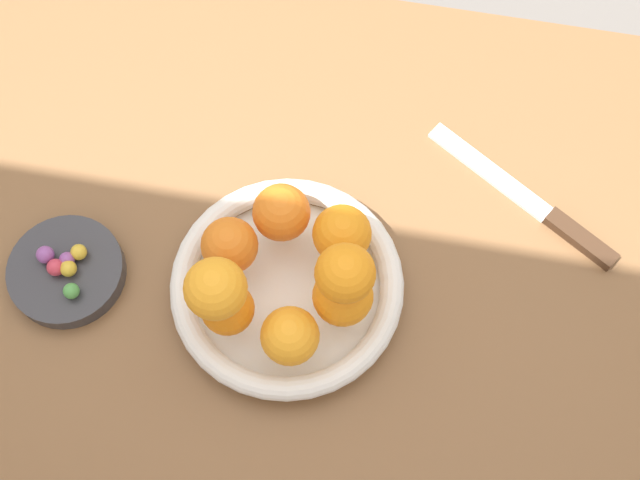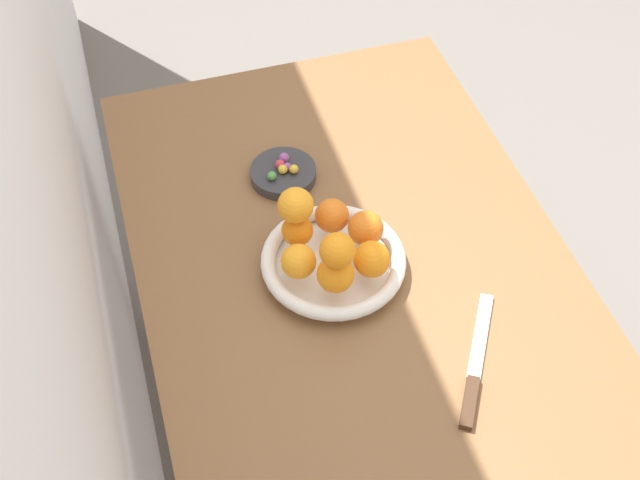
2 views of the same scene
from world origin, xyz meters
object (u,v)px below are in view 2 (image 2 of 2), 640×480
object	(u,v)px
orange_5	(372,259)
orange_1	(332,216)
candy_ball_3	(287,167)
fruit_bowl	(333,262)
orange_6	(337,250)
candy_ball_2	(282,167)
orange_3	(298,261)
dining_table	(348,278)
candy_ball_1	(280,164)
orange_4	(336,274)
candy_ball_5	(294,169)
candy_ball_4	(283,169)
knife	(475,370)
candy_dish	(283,173)
orange_2	(297,230)
candy_ball_0	(272,176)
orange_0	(366,228)
candy_ball_6	(284,158)
orange_7	(296,205)

from	to	relation	value
orange_5	orange_1	bearing A→B (deg)	16.55
candy_ball_3	fruit_bowl	bearing A→B (deg)	-176.15
orange_6	candy_ball_2	world-z (taller)	orange_6
orange_6	candy_ball_3	distance (m)	0.32
orange_3	candy_ball_3	world-z (taller)	orange_3
dining_table	orange_6	world-z (taller)	orange_6
candy_ball_1	orange_4	bearing A→B (deg)	-178.00
orange_1	candy_ball_5	bearing A→B (deg)	7.66
dining_table	orange_1	xyz separation A→B (m)	(0.02, 0.03, 0.16)
orange_3	candy_ball_5	world-z (taller)	orange_3
candy_ball_1	candy_ball_4	distance (m)	0.01
orange_3	candy_ball_2	world-z (taller)	orange_3
orange_5	knife	xyz separation A→B (m)	(-0.21, -0.10, -0.07)
candy_dish	candy_ball_1	bearing A→B (deg)	37.51
orange_2	candy_ball_0	xyz separation A→B (m)	(0.18, 0.00, -0.04)
orange_4	candy_ball_2	bearing A→B (deg)	1.68
orange_5	candy_ball_4	size ratio (longest dim) A/B	3.45
candy_ball_4	fruit_bowl	bearing A→B (deg)	-173.64
dining_table	orange_4	world-z (taller)	orange_4
dining_table	orange_2	distance (m)	0.18
fruit_bowl	orange_0	world-z (taller)	orange_0
orange_6	candy_ball_6	size ratio (longest dim) A/B	3.02
candy_dish	orange_6	world-z (taller)	orange_6
orange_5	candy_ball_6	xyz separation A→B (m)	(0.32, 0.07, -0.04)
knife	candy_dish	bearing A→B (deg)	19.20
orange_1	candy_ball_0	bearing A→B (deg)	22.44
orange_1	candy_ball_4	distance (m)	0.18
candy_ball_1	candy_ball_5	world-z (taller)	candy_ball_1
orange_3	candy_ball_0	world-z (taller)	orange_3
orange_4	candy_ball_5	distance (m)	0.30
dining_table	orange_0	bearing A→B (deg)	-135.47
candy_ball_0	candy_ball_5	bearing A→B (deg)	-83.21
dining_table	orange_7	size ratio (longest dim) A/B	17.74
candy_ball_3	orange_7	bearing A→B (deg)	169.71
candy_ball_5	orange_6	bearing A→B (deg)	178.28
knife	candy_ball_4	bearing A→B (deg)	19.77
knife	candy_ball_3	bearing A→B (deg)	18.57
candy_ball_1	orange_7	bearing A→B (deg)	173.48
orange_2	orange_3	world-z (taller)	orange_3
candy_dish	candy_ball_6	xyz separation A→B (m)	(0.02, -0.01, 0.02)
orange_1	orange_7	world-z (taller)	orange_7
orange_6	candy_ball_2	distance (m)	0.33
candy_ball_6	orange_3	bearing A→B (deg)	169.67
orange_6	candy_ball_4	bearing A→B (deg)	2.24
candy_dish	candy_ball_6	size ratio (longest dim) A/B	6.51
dining_table	candy_ball_6	distance (m)	0.26
candy_ball_1	candy_ball_6	distance (m)	0.02
orange_0	candy_ball_1	distance (m)	0.25
orange_2	orange_7	distance (m)	0.06
dining_table	orange_3	world-z (taller)	orange_3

